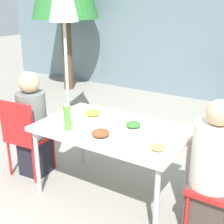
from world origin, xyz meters
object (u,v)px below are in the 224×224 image
chair_left (25,133)px  salad_bowl (69,117)px  chair_right (221,175)px  person_left (33,127)px  person_right (212,174)px  bottle (67,117)px  drinking_cup (104,121)px

chair_left → salad_bowl: (0.53, 0.11, 0.24)m
chair_left → chair_right: (1.97, 0.24, 0.00)m
person_left → person_right: size_ratio=0.99×
bottle → salad_bowl: (-0.14, 0.19, -0.09)m
person_right → bottle: person_right is taller
chair_left → bottle: size_ratio=3.54×
bottle → chair_right: bearing=13.9°
bottle → drinking_cup: (0.23, 0.24, -0.07)m
drinking_cup → salad_bowl: 0.37m
drinking_cup → salad_bowl: (-0.37, -0.06, -0.02)m
drinking_cup → salad_bowl: size_ratio=0.55×
chair_left → person_right: person_right is taller
drinking_cup → person_right: bearing=-0.1°
bottle → drinking_cup: 0.34m
person_left → drinking_cup: (0.85, 0.08, 0.22)m
drinking_cup → bottle: bearing=-132.9°
chair_right → person_right: bearing=58.1°
chair_left → drinking_cup: 0.95m
chair_right → salad_bowl: size_ratio=5.36×
chair_left → chair_right: size_ratio=1.00×
chair_right → person_right: (-0.05, -0.08, 0.03)m
chair_left → person_right: size_ratio=0.75×
bottle → salad_bowl: bottle is taller
bottle → drinking_cup: bottle is taller
salad_bowl → person_left: bearing=-177.6°
person_left → chair_right: 1.93m
person_right → salad_bowl: size_ratio=7.14×
chair_right → salad_bowl: (-1.44, -0.13, 0.24)m
salad_bowl → chair_left: bearing=-168.7°
chair_right → drinking_cup: bearing=5.0°
person_right → chair_left: bearing=5.6°
person_left → salad_bowl: (0.48, 0.02, 0.20)m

